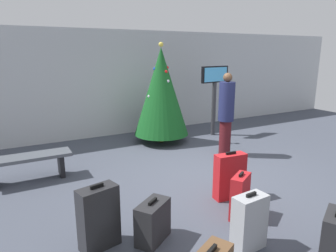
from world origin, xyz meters
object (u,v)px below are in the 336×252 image
Objects in this scene: suitcase_1 at (240,196)px; suitcase_5 at (334,237)px; holiday_tree at (161,92)px; flight_info_kiosk at (214,87)px; traveller_0 at (226,113)px; suitcase_3 at (249,222)px; suitcase_2 at (99,218)px; suitcase_7 at (230,176)px; suitcase_4 at (153,222)px; waiting_bench at (28,162)px.

suitcase_1 is 1.11× the size of suitcase_5.
holiday_tree is 4.19× the size of suitcase_5.
flight_info_kiosk is 2.87× the size of suitcase_1.
flight_info_kiosk reaches higher than traveller_0.
suitcase_3 is at bearing -121.95° from flight_info_kiosk.
suitcase_2 is 2.20m from suitcase_7.
suitcase_3 is at bearing -35.85° from suitcase_4.
suitcase_3 is (-0.38, -0.59, 0.02)m from suitcase_1.
suitcase_2 reaches higher than suitcase_1.
flight_info_kiosk is 5.48m from suitcase_5.
suitcase_5 is 0.78× the size of suitcase_7.
suitcase_2 is 1.47× the size of suitcase_4.
suitcase_7 is (-2.08, -3.24, -0.98)m from flight_info_kiosk.
suitcase_2 is at bearing -140.62° from flight_info_kiosk.
suitcase_2 is at bearing -150.37° from traveller_0.
traveller_0 is 2.60× the size of suitcase_3.
suitcase_7 is at bearing 91.56° from suitcase_5.
suitcase_4 is (-0.93, 0.67, -0.08)m from suitcase_3.
suitcase_4 is at bearing -134.70° from flight_info_kiosk.
suitcase_5 is at bearing -41.39° from suitcase_3.
traveller_0 is at bearing 70.52° from suitcase_5.
waiting_bench is 1.91× the size of suitcase_7.
flight_info_kiosk is at bearing 39.38° from suitcase_2.
flight_info_kiosk reaches higher than suitcase_2.
traveller_0 is 3.46m from suitcase_3.
suitcase_2 is 0.66m from suitcase_4.
waiting_bench is 3.55m from suitcase_7.
holiday_tree reaches higher than suitcase_4.
waiting_bench is 2.70× the size of suitcase_4.
suitcase_1 is (-2.34, -3.77, -1.03)m from flight_info_kiosk.
suitcase_1 is at bearing -100.87° from holiday_tree.
suitcase_4 is 1.64m from suitcase_7.
suitcase_1 is 0.83× the size of suitcase_2.
traveller_0 reaches higher than suitcase_5.
flight_info_kiosk reaches higher than suitcase_7.
holiday_tree reaches higher than traveller_0.
suitcase_1 reaches higher than suitcase_4.
suitcase_7 is (0.26, 0.54, 0.05)m from suitcase_1.
suitcase_5 is at bearing -112.28° from flight_info_kiosk.
suitcase_2 is (-1.93, 0.27, 0.07)m from suitcase_1.
suitcase_2 is at bearing 146.69° from suitcase_5.
holiday_tree is 3.54× the size of suitcase_3.
suitcase_4 is (1.19, -2.70, -0.10)m from waiting_bench.
flight_info_kiosk reaches higher than suitcase_1.
flight_info_kiosk is 2.69× the size of suitcase_3.
suitcase_2 is 1.04× the size of suitcase_7.
flight_info_kiosk is 4.56m from suitcase_1.
traveller_0 reaches higher than waiting_bench.
suitcase_3 is at bearing -104.16° from holiday_tree.
suitcase_3 is 0.92× the size of suitcase_7.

